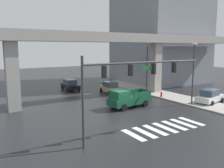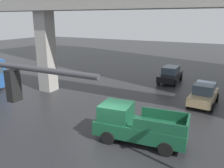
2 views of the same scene
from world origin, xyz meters
name	(u,v)px [view 1 (image 1 of 2)]	position (x,y,z in m)	size (l,w,h in m)	color
ground_plane	(125,111)	(0.00, 0.00, 0.00)	(120.00, 120.00, 0.00)	#232326
crosswalk_stripes	(165,128)	(0.00, -5.96, 0.01)	(7.15, 2.80, 0.01)	silver
elevated_overpass	(96,42)	(0.00, 6.47, 7.35)	(51.17, 2.30, 8.59)	#9E9991
sidewalk_east	(176,97)	(9.65, 2.00, 0.07)	(4.00, 36.00, 0.15)	#9E9991
pickup_truck	(128,99)	(1.20, 1.22, 0.99)	(5.26, 2.45, 2.08)	#14472D
sedan_tan	(110,88)	(3.85, 9.40, 0.85)	(2.15, 4.39, 1.72)	tan
sedan_white	(210,96)	(10.91, -2.34, 0.85)	(4.56, 2.56, 1.72)	silver
sedan_black	(70,85)	(-0.28, 14.93, 0.85)	(2.02, 4.33, 1.72)	black
traffic_signal_mast	(129,76)	(-3.90, -6.10, 4.66)	(10.89, 0.32, 6.20)	#38383D
street_lamp_near_corner	(194,66)	(8.45, -1.66, 4.56)	(0.44, 0.70, 7.24)	#38383D
street_lamp_mid_block	(147,62)	(8.45, 6.67, 4.56)	(0.44, 0.70, 7.24)	#38383D
fire_hydrant	(161,95)	(8.05, 3.05, 0.43)	(0.24, 0.24, 0.85)	red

